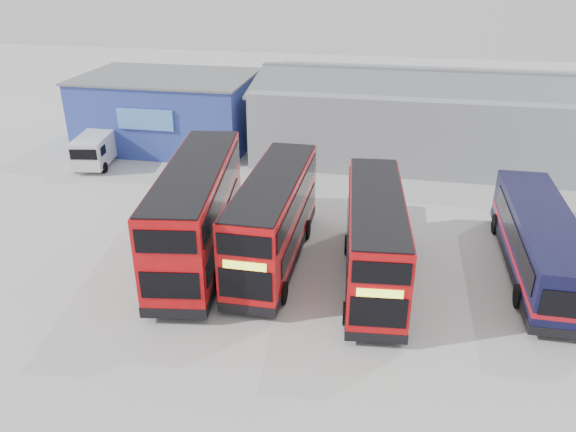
{
  "coord_description": "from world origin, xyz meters",
  "views": [
    {
      "loc": [
        2.43,
        -20.2,
        13.27
      ],
      "look_at": [
        -2.09,
        2.84,
        2.1
      ],
      "focal_mm": 35.0,
      "sensor_mm": 36.0,
      "label": 1
    }
  ],
  "objects_px": {
    "panel_van": "(97,147)",
    "double_decker_left": "(197,214)",
    "office_block": "(169,110)",
    "maintenance_shed": "(476,118)",
    "single_decker_blue": "(539,244)",
    "double_decker_right": "(374,240)",
    "double_decker_centre": "(274,220)"
  },
  "relations": [
    {
      "from": "double_decker_right",
      "to": "single_decker_blue",
      "type": "distance_m",
      "value": 7.5
    },
    {
      "from": "double_decker_left",
      "to": "panel_van",
      "type": "relative_size",
      "value": 2.18
    },
    {
      "from": "single_decker_blue",
      "to": "panel_van",
      "type": "relative_size",
      "value": 2.11
    },
    {
      "from": "panel_van",
      "to": "single_decker_blue",
      "type": "bearing_deg",
      "value": -28.7
    },
    {
      "from": "office_block",
      "to": "single_decker_blue",
      "type": "height_order",
      "value": "office_block"
    },
    {
      "from": "office_block",
      "to": "panel_van",
      "type": "relative_size",
      "value": 2.41
    },
    {
      "from": "maintenance_shed",
      "to": "office_block",
      "type": "bearing_deg",
      "value": -174.79
    },
    {
      "from": "maintenance_shed",
      "to": "single_decker_blue",
      "type": "relative_size",
      "value": 2.83
    },
    {
      "from": "office_block",
      "to": "maintenance_shed",
      "type": "distance_m",
      "value": 22.09
    },
    {
      "from": "double_decker_right",
      "to": "single_decker_blue",
      "type": "xyz_separation_m",
      "value": [
        7.16,
        2.16,
        -0.57
      ]
    },
    {
      "from": "office_block",
      "to": "maintenance_shed",
      "type": "xyz_separation_m",
      "value": [
        22.0,
        2.01,
        0.02
      ]
    },
    {
      "from": "double_decker_centre",
      "to": "panel_van",
      "type": "distance_m",
      "value": 18.04
    },
    {
      "from": "office_block",
      "to": "double_decker_centre",
      "type": "height_order",
      "value": "office_block"
    },
    {
      "from": "double_decker_left",
      "to": "single_decker_blue",
      "type": "distance_m",
      "value": 15.41
    },
    {
      "from": "maintenance_shed",
      "to": "panel_van",
      "type": "xyz_separation_m",
      "value": [
        -25.24,
        -7.12,
        -1.41
      ]
    },
    {
      "from": "double_decker_centre",
      "to": "double_decker_right",
      "type": "xyz_separation_m",
      "value": [
        4.64,
        -0.96,
        -0.07
      ]
    },
    {
      "from": "double_decker_left",
      "to": "single_decker_blue",
      "type": "xyz_separation_m",
      "value": [
        15.3,
        1.61,
        -0.85
      ]
    },
    {
      "from": "office_block",
      "to": "double_decker_centre",
      "type": "bearing_deg",
      "value": -54.14
    },
    {
      "from": "office_block",
      "to": "double_decker_centre",
      "type": "xyz_separation_m",
      "value": [
        11.34,
        -15.69,
        -0.49
      ]
    },
    {
      "from": "double_decker_centre",
      "to": "double_decker_left",
      "type": "bearing_deg",
      "value": -173.08
    },
    {
      "from": "office_block",
      "to": "panel_van",
      "type": "distance_m",
      "value": 6.21
    },
    {
      "from": "double_decker_left",
      "to": "double_decker_centre",
      "type": "distance_m",
      "value": 3.53
    },
    {
      "from": "office_block",
      "to": "double_decker_left",
      "type": "xyz_separation_m",
      "value": [
        7.84,
        -16.1,
        -0.28
      ]
    },
    {
      "from": "double_decker_centre",
      "to": "panel_van",
      "type": "height_order",
      "value": "double_decker_centre"
    },
    {
      "from": "double_decker_centre",
      "to": "panel_van",
      "type": "xyz_separation_m",
      "value": [
        -14.58,
        10.58,
        -0.9
      ]
    },
    {
      "from": "maintenance_shed",
      "to": "panel_van",
      "type": "bearing_deg",
      "value": -164.24
    },
    {
      "from": "double_decker_left",
      "to": "double_decker_right",
      "type": "relative_size",
      "value": 1.15
    },
    {
      "from": "double_decker_centre",
      "to": "panel_van",
      "type": "relative_size",
      "value": 1.95
    },
    {
      "from": "double_decker_left",
      "to": "panel_van",
      "type": "xyz_separation_m",
      "value": [
        -11.08,
        10.99,
        -1.11
      ]
    },
    {
      "from": "panel_van",
      "to": "double_decker_left",
      "type": "bearing_deg",
      "value": -53.88
    },
    {
      "from": "double_decker_right",
      "to": "office_block",
      "type": "bearing_deg",
      "value": 128.72
    },
    {
      "from": "office_block",
      "to": "double_decker_right",
      "type": "bearing_deg",
      "value": -46.19
    }
  ]
}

